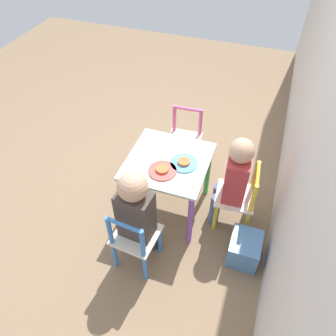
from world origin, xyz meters
name	(u,v)px	position (x,y,z in m)	size (l,w,h in m)	color
ground_plane	(168,207)	(0.00, 0.00, 0.00)	(6.00, 6.00, 0.00)	#7F664C
kids_table	(168,169)	(0.00, 0.00, 0.41)	(0.53, 0.53, 0.49)	silver
chair_yellow	(238,198)	(-0.04, 0.49, 0.25)	(0.28, 0.28, 0.52)	silver
chair_blue	(135,239)	(0.49, -0.04, 0.25)	(0.28, 0.28, 0.52)	silver
chair_pink	(184,141)	(-0.49, -0.03, 0.25)	(0.28, 0.28, 0.52)	silver
child_back	(233,177)	(-0.03, 0.43, 0.45)	(0.21, 0.22, 0.76)	#4C608E
child_right	(137,211)	(0.43, -0.04, 0.47)	(0.22, 0.21, 0.78)	#38383D
plate_back	(184,163)	(0.00, 0.11, 0.50)	(0.18, 0.18, 0.03)	#4C9EE0
plate_right	(162,170)	(0.11, 0.00, 0.50)	(0.18, 0.18, 0.03)	#E54C47
storage_bin	(244,249)	(0.24, 0.61, 0.10)	(0.22, 0.19, 0.20)	#4C7FB7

